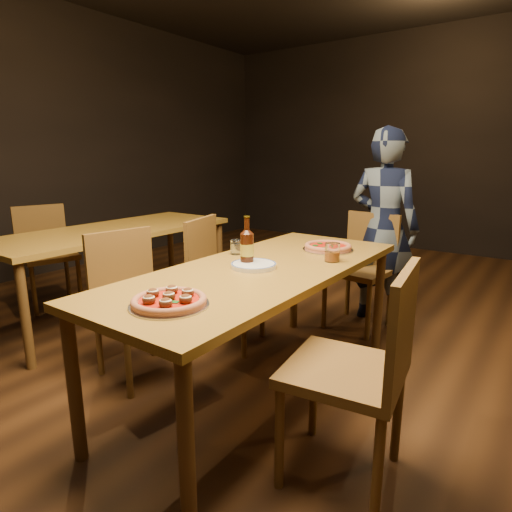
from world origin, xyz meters
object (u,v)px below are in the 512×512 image
Objects in this scene: pizza_meatball at (169,300)px; pizza_margherita at (328,247)px; chair_main_nw at (139,304)px; water_glass at (236,247)px; chair_main_e at (344,369)px; chair_nbr_left at (49,255)px; chair_main_sw at (228,280)px; plate_stack at (254,265)px; beer_bottle at (247,248)px; amber_glass at (332,252)px; chair_end at (359,270)px; diner at (383,227)px; table_left at (114,237)px; table_main at (261,279)px.

pizza_meatball is 1.31m from pizza_margherita.
water_glass is (0.41, 0.43, 0.33)m from chair_main_nw.
chair_main_e is 3.06m from chair_nbr_left.
chair_main_sw is (0.14, 0.68, 0.01)m from chair_main_nw.
beer_bottle is at bearing 164.84° from plate_stack.
chair_nbr_left is 8.82× the size of amber_glass.
chair_end is 1.98m from pizza_meatball.
diner is at bearing -172.42° from chair_main_e.
chair_end is 1.00× the size of chair_nbr_left.
chair_nbr_left is 2.91× the size of pizza_meatball.
pizza_meatball reaches higher than pizza_margherita.
chair_nbr_left is at bearing -149.69° from chair_end.
beer_bottle is at bearing -77.47° from chair_nbr_left.
pizza_margherita is 0.64m from plate_stack.
chair_nbr_left is (-0.68, -0.21, -0.21)m from table_left.
chair_nbr_left is at bearing 88.05° from chair_main_nw.
chair_nbr_left is at bearing 84.17° from chair_main_sw.
chair_main_e is 0.63× the size of diner.
table_main is 0.73m from pizza_meatball.
chair_main_sw reaches higher than plate_stack.
water_glass is 0.83× the size of amber_glass.
chair_main_e is 1.69m from chair_end.
chair_main_sw is at bearing 138.62° from beer_bottle.
beer_bottle reaches higher than plate_stack.
beer_bottle is 2.50× the size of amber_glass.
chair_main_sw is 0.75m from beer_bottle.
pizza_meatball is 3.65× the size of water_glass.
chair_main_nw reaches higher than table_left.
chair_main_sw reaches higher than pizza_meatball.
chair_end is at bearing 75.98° from diner.
chair_end is at bearing 83.37° from beer_bottle.
chair_main_sw reaches higher than chair_main_nw.
pizza_margherita is at bearing -81.22° from chair_end.
water_glass is (-0.41, -0.43, 0.02)m from pizza_margherita.
chair_nbr_left is 0.60× the size of diner.
pizza_meatball is (1.75, -1.02, 0.09)m from table_left.
chair_main_e is at bearing 32.15° from pizza_meatball.
table_main is 1.29× the size of diner.
chair_main_nw reaches higher than pizza_margherita.
pizza_meatball reaches higher than table_left.
chair_main_sw is at bearing -64.67° from chair_nbr_left.
pizza_meatball is at bearing -65.56° from chair_main_e.
table_main is 6.19× the size of pizza_meatball.
pizza_margherita is at bearing -33.11° from chair_main_nw.
chair_nbr_left is at bearing -105.84° from chair_main_e.
diner reaches higher than chair_main_nw.
table_main is at bearing -141.46° from chair_main_sw.
beer_bottle is 0.49m from amber_glass.
pizza_margherita is at bearing 46.56° from water_glass.
table_main is at bearing 14.89° from beer_bottle.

